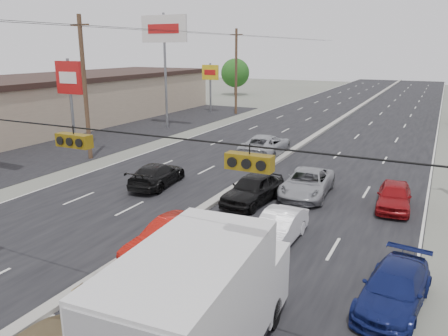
% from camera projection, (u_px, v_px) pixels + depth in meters
% --- Properties ---
extents(ground, '(200.00, 200.00, 0.00)m').
position_uv_depth(ground, '(54.00, 308.00, 13.52)').
color(ground, '#606356').
rests_on(ground, ground).
extents(road_surface, '(20.00, 160.00, 0.02)m').
position_uv_depth(road_surface, '(314.00, 137.00, 39.39)').
color(road_surface, black).
rests_on(road_surface, ground).
extents(center_median, '(0.50, 160.00, 0.20)m').
position_uv_depth(center_median, '(314.00, 136.00, 39.36)').
color(center_median, gray).
rests_on(center_median, ground).
extents(strip_mall, '(12.00, 42.00, 4.60)m').
position_uv_depth(strip_mall, '(59.00, 102.00, 45.68)').
color(strip_mall, tan).
rests_on(strip_mall, ground).
extents(parking_lot, '(10.00, 42.00, 0.02)m').
position_uv_depth(parking_lot, '(129.00, 131.00, 42.41)').
color(parking_lot, black).
rests_on(parking_lot, ground).
extents(utility_pole_left_b, '(1.60, 0.30, 10.00)m').
position_uv_depth(utility_pole_left_b, '(85.00, 88.00, 30.49)').
color(utility_pole_left_b, '#422D1E').
rests_on(utility_pole_left_b, ground).
extents(utility_pole_left_c, '(1.60, 0.30, 10.00)m').
position_uv_depth(utility_pole_left_c, '(236.00, 71.00, 52.04)').
color(utility_pole_left_c, '#422D1E').
rests_on(utility_pole_left_c, ground).
extents(traffic_signals, '(25.00, 0.30, 0.54)m').
position_uv_depth(traffic_signals, '(71.00, 139.00, 11.46)').
color(traffic_signals, black).
rests_on(traffic_signals, ground).
extents(pole_sign_mid, '(2.60, 0.25, 7.00)m').
position_uv_depth(pole_sign_mid, '(69.00, 82.00, 35.01)').
color(pole_sign_mid, slate).
rests_on(pole_sign_mid, ground).
extents(pole_sign_billboard, '(5.00, 0.25, 11.00)m').
position_uv_depth(pole_sign_billboard, '(164.00, 36.00, 41.56)').
color(pole_sign_billboard, slate).
rests_on(pole_sign_billboard, ground).
extents(pole_sign_far, '(2.20, 0.25, 6.00)m').
position_uv_depth(pole_sign_far, '(210.00, 76.00, 53.74)').
color(pole_sign_far, slate).
rests_on(pole_sign_far, ground).
extents(tree_left_far, '(4.80, 4.80, 6.12)m').
position_uv_depth(tree_left_far, '(235.00, 73.00, 73.75)').
color(tree_left_far, '#382619').
rests_on(tree_left_far, ground).
extents(box_truck, '(2.91, 7.14, 3.55)m').
position_uv_depth(box_truck, '(202.00, 308.00, 10.39)').
color(box_truck, black).
rests_on(box_truck, ground).
extents(red_sedan, '(2.14, 4.65, 1.48)m').
position_uv_depth(red_sedan, '(172.00, 239.00, 16.66)').
color(red_sedan, '#AA110A').
rests_on(red_sedan, ground).
extents(queue_car_a, '(2.28, 4.64, 1.52)m').
position_uv_depth(queue_car_a, '(253.00, 189.00, 22.53)').
color(queue_car_a, black).
rests_on(queue_car_a, ground).
extents(queue_car_b, '(1.45, 3.99, 1.31)m').
position_uv_depth(queue_car_b, '(279.00, 228.00, 17.90)').
color(queue_car_b, white).
rests_on(queue_car_b, ground).
extents(queue_car_c, '(2.59, 5.13, 1.39)m').
position_uv_depth(queue_car_c, '(307.00, 183.00, 23.66)').
color(queue_car_c, gray).
rests_on(queue_car_c, ground).
extents(queue_car_d, '(2.23, 4.46, 1.24)m').
position_uv_depth(queue_car_d, '(394.00, 289.00, 13.43)').
color(queue_car_d, '#101A54').
rests_on(queue_car_d, ground).
extents(queue_car_e, '(1.84, 4.01, 1.33)m').
position_uv_depth(queue_car_e, '(394.00, 196.00, 21.72)').
color(queue_car_e, maroon).
rests_on(queue_car_e, ground).
extents(oncoming_near, '(2.44, 4.79, 1.33)m').
position_uv_depth(oncoming_near, '(157.00, 175.00, 25.36)').
color(oncoming_near, black).
rests_on(oncoming_near, ground).
extents(oncoming_far, '(2.85, 5.84, 1.60)m').
position_uv_depth(oncoming_far, '(265.00, 145.00, 32.42)').
color(oncoming_far, '#9A9CA1').
rests_on(oncoming_far, ground).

